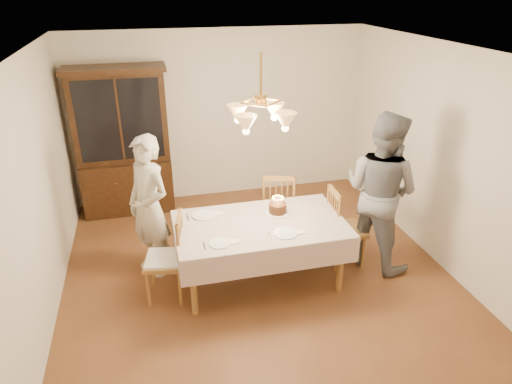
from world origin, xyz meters
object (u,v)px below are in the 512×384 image
object	(u,v)px
chair_far_side	(279,210)
elderly_woman	(149,207)
dining_table	(260,229)
birthday_cake	(278,209)
china_hutch	(123,145)

from	to	relation	value
chair_far_side	elderly_woman	size ratio (longest dim) A/B	0.59
dining_table	birthday_cake	bearing A→B (deg)	35.40
elderly_woman	dining_table	bearing A→B (deg)	30.82
chair_far_side	birthday_cake	distance (m)	0.79
chair_far_side	birthday_cake	bearing A→B (deg)	-108.34
dining_table	chair_far_side	bearing A→B (deg)	60.67
china_hutch	dining_table	bearing A→B (deg)	-56.78
elderly_woman	chair_far_side	bearing A→B (deg)	65.30
dining_table	elderly_woman	bearing A→B (deg)	157.05
china_hutch	elderly_woman	bearing A→B (deg)	-80.63
dining_table	elderly_woman	world-z (taller)	elderly_woman
dining_table	china_hutch	world-z (taller)	china_hutch
dining_table	china_hutch	size ratio (longest dim) A/B	0.88
china_hutch	chair_far_side	size ratio (longest dim) A/B	2.16
china_hutch	chair_far_side	bearing A→B (deg)	-35.94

